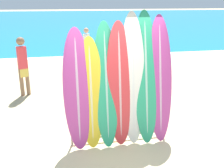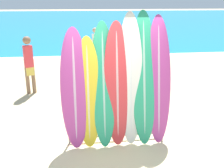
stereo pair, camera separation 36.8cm
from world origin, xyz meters
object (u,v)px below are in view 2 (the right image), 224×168
surfboard_slot_4 (131,80)px  surfboard_slot_6 (159,80)px  surfboard_slot_3 (117,85)px  person_far_left (29,63)px  surfboard_slot_1 (88,93)px  person_mid_beach (145,43)px  surfboard_slot_2 (104,85)px  surfboard_slot_5 (144,79)px  person_far_right (95,45)px  person_near_water (142,40)px  surfboard_slot_0 (75,89)px  surfboard_rack (117,118)px

surfboard_slot_4 → surfboard_slot_6: bearing=0.7°
surfboard_slot_3 → surfboard_slot_4: size_ratio=0.93×
person_far_left → surfboard_slot_1: bearing=93.3°
person_mid_beach → person_far_left: bearing=129.5°
surfboard_slot_6 → person_far_left: 4.48m
surfboard_slot_2 → surfboard_slot_5: (0.81, 0.02, 0.10)m
surfboard_slot_5 → person_far_right: 6.65m
surfboard_slot_4 → person_far_right: surfboard_slot_4 is taller
surfboard_slot_2 → surfboard_slot_5: size_ratio=0.93×
surfboard_slot_5 → person_near_water: 7.77m
surfboard_slot_1 → surfboard_slot_5: 1.14m
person_far_left → surfboard_slot_3: bearing=100.9°
surfboard_slot_0 → surfboard_slot_2: size_ratio=0.96×
surfboard_slot_3 → surfboard_slot_5: bearing=3.6°
person_far_left → surfboard_slot_6: bearing=110.0°
surfboard_slot_3 → surfboard_slot_6: (0.84, 0.03, 0.05)m
surfboard_slot_3 → surfboard_slot_1: bearing=-178.4°
person_near_water → surfboard_slot_6: bearing=-125.3°
surfboard_slot_5 → person_mid_beach: size_ratio=1.47×
surfboard_slot_6 → person_far_left: bearing=134.2°
surfboard_rack → surfboard_slot_3: size_ratio=0.81×
surfboard_slot_5 → surfboard_slot_2: bearing=-178.7°
surfboard_slot_3 → person_near_water: surfboard_slot_3 is taller
surfboard_rack → surfboard_slot_4: size_ratio=0.76×
surfboard_slot_6 → surfboard_slot_3: bearing=-178.2°
surfboard_slot_2 → surfboard_slot_5: bearing=1.3°
surfboard_slot_6 → surfboard_slot_1: bearing=-178.3°
surfboard_slot_5 → person_mid_beach: surfboard_slot_5 is taller
surfboard_rack → surfboard_slot_3: 0.71m
surfboard_slot_0 → person_far_right: (0.81, 6.65, -0.26)m
person_far_left → person_near_water: bearing=-160.6°
surfboard_rack → person_far_right: (-0.01, 6.65, 0.40)m
surfboard_slot_2 → surfboard_slot_6: 1.11m
surfboard_slot_2 → surfboard_slot_3: 0.27m
surfboard_slot_4 → person_near_water: 7.85m
surfboard_slot_6 → person_far_right: (-0.86, 6.62, -0.37)m
surfboard_slot_6 → surfboard_slot_4: bearing=-179.3°
surfboard_slot_2 → surfboard_slot_0: bearing=-177.8°
surfboard_slot_6 → surfboard_slot_2: bearing=-179.5°
surfboard_slot_1 → person_far_right: 6.69m
surfboard_slot_0 → surfboard_slot_2: 0.57m
person_mid_beach → person_far_right: bearing=89.1°
surfboard_slot_0 → person_mid_beach: 7.16m
person_far_right → surfboard_slot_1: bearing=42.2°
surfboard_rack → person_near_water: person_near_water is taller
person_near_water → surfboard_rack: bearing=-131.2°
surfboard_slot_0 → surfboard_slot_5: bearing=1.7°
surfboard_slot_5 → person_far_left: size_ratio=1.48×
person_mid_beach → person_far_right: person_mid_beach is taller
surfboard_slot_3 → surfboard_slot_5: size_ratio=0.93×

